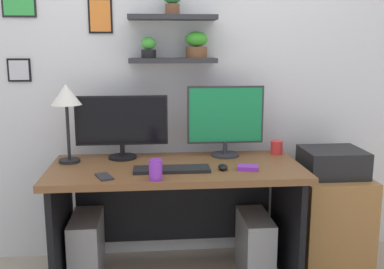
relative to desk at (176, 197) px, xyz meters
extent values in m
cube|color=silver|center=(0.00, 0.39, 0.81)|extent=(4.40, 0.04, 2.70)
cube|color=#2D2D33|center=(0.00, 0.27, 0.83)|extent=(0.56, 0.20, 0.03)
cube|color=#2D2D33|center=(0.00, 0.27, 1.10)|extent=(0.56, 0.20, 0.03)
cylinder|color=black|center=(-0.15, 0.27, 0.87)|extent=(0.10, 0.10, 0.05)
ellipsoid|color=green|center=(-0.15, 0.27, 0.94)|extent=(0.10, 0.10, 0.08)
cylinder|color=brown|center=(0.00, 0.27, 1.15)|extent=(0.09, 0.09, 0.07)
cylinder|color=brown|center=(0.15, 0.27, 0.88)|extent=(0.14, 0.14, 0.07)
ellipsoid|color=green|center=(0.15, 0.27, 0.96)|extent=(0.14, 0.14, 0.10)
cube|color=black|center=(-0.97, 0.36, 1.19)|extent=(0.21, 0.02, 0.17)
cube|color=green|center=(-0.97, 0.36, 1.19)|extent=(0.19, 0.00, 0.15)
cube|color=#2D2D33|center=(0.42, 0.36, 0.56)|extent=(0.15, 0.02, 0.18)
cube|color=orange|center=(0.42, 0.36, 0.56)|extent=(0.13, 0.00, 0.16)
cube|color=black|center=(-0.99, 0.36, 0.77)|extent=(0.15, 0.02, 0.15)
cube|color=silver|center=(-0.99, 0.36, 0.77)|extent=(0.12, 0.00, 0.13)
cube|color=black|center=(-0.46, 0.36, 1.11)|extent=(0.15, 0.02, 0.22)
cube|color=orange|center=(-0.46, 0.36, 1.11)|extent=(0.13, 0.00, 0.20)
cube|color=brown|center=(0.00, -0.05, 0.19)|extent=(1.51, 0.68, 0.04)
cube|color=black|center=(-0.70, -0.05, -0.18)|extent=(0.04, 0.62, 0.71)
cube|color=black|center=(0.70, -0.05, -0.18)|extent=(0.04, 0.62, 0.71)
cube|color=black|center=(0.00, 0.25, -0.15)|extent=(1.31, 0.02, 0.50)
cylinder|color=black|center=(-0.33, 0.16, 0.22)|extent=(0.18, 0.18, 0.02)
cylinder|color=black|center=(-0.33, 0.16, 0.27)|extent=(0.03, 0.03, 0.08)
cube|color=black|center=(-0.33, 0.17, 0.46)|extent=(0.58, 0.02, 0.31)
cube|color=black|center=(-0.33, 0.15, 0.46)|extent=(0.56, 0.00, 0.29)
cylinder|color=#2D2D33|center=(0.33, 0.16, 0.22)|extent=(0.18, 0.18, 0.02)
cylinder|color=#2D2D33|center=(0.33, 0.16, 0.27)|extent=(0.03, 0.03, 0.08)
cube|color=#2D2D33|center=(0.33, 0.17, 0.49)|extent=(0.49, 0.02, 0.37)
cube|color=#198C4C|center=(0.33, 0.15, 0.49)|extent=(0.47, 0.00, 0.35)
cube|color=black|center=(-0.03, -0.17, 0.22)|extent=(0.44, 0.14, 0.02)
ellipsoid|color=black|center=(0.27, -0.17, 0.23)|extent=(0.06, 0.09, 0.03)
cylinder|color=black|center=(-0.65, 0.08, 0.22)|extent=(0.13, 0.13, 0.02)
cylinder|color=black|center=(-0.65, 0.08, 0.40)|extent=(0.02, 0.02, 0.34)
cone|color=white|center=(-0.65, 0.08, 0.64)|extent=(0.18, 0.18, 0.12)
cube|color=#2D2D33|center=(-0.41, -0.27, 0.22)|extent=(0.12, 0.16, 0.01)
cylinder|color=red|center=(0.68, 0.18, 0.26)|extent=(0.08, 0.08, 0.09)
cube|color=purple|center=(0.41, -0.18, 0.23)|extent=(0.13, 0.10, 0.02)
cylinder|color=purple|center=(-0.13, -0.33, 0.27)|extent=(0.07, 0.07, 0.11)
cube|color=#9E6B38|center=(1.02, 0.05, -0.22)|extent=(0.44, 0.50, 0.64)
cube|color=black|center=(1.02, 0.05, 0.18)|extent=(0.38, 0.34, 0.17)
cube|color=#99999E|center=(-0.56, 0.01, -0.33)|extent=(0.18, 0.40, 0.42)
cube|color=#99999E|center=(0.51, -0.01, -0.34)|extent=(0.18, 0.40, 0.40)
camera|label=1|loc=(-0.15, -2.67, 0.93)|focal=42.11mm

